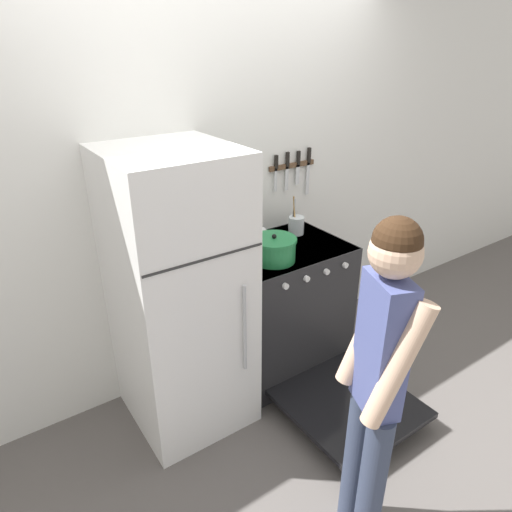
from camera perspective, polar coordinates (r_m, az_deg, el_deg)
The scene contains 9 objects.
ground_plane at distance 3.51m, azimuth -3.96°, elevation -12.08°, with size 14.00×14.00×0.00m, color #5B5654.
wall_back at distance 2.94m, azimuth -5.01°, elevation 8.38°, with size 10.00×0.06×2.55m.
refrigerator at distance 2.61m, azimuth -9.54°, elevation -4.89°, with size 0.65×0.71×1.66m.
stove_range at distance 3.15m, azimuth 3.81°, elevation -6.79°, with size 0.79×1.36×0.92m.
dutch_oven_pot at distance 2.74m, azimuth 2.26°, elevation 0.85°, with size 0.31×0.27×0.17m.
tea_kettle at distance 2.93m, azimuth -0.40°, elevation 2.61°, with size 0.22×0.17×0.24m.
utensil_jar at distance 3.14m, azimuth 5.03°, elevation 3.93°, with size 0.11×0.11×0.26m.
person at distance 1.93m, azimuth 14.89°, elevation -14.75°, with size 0.34×0.39×1.60m.
wall_knife_strip at distance 3.19m, azimuth 4.62°, elevation 11.26°, with size 0.38×0.03×0.34m.
Camera 1 is at (-1.38, -2.42, 2.13)m, focal length 32.00 mm.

